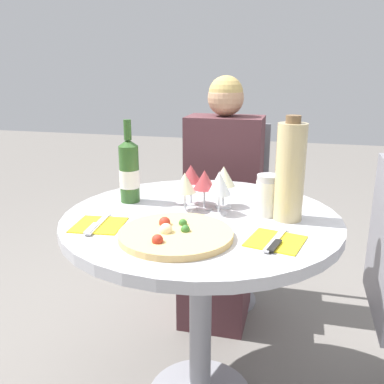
% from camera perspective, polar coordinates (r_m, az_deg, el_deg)
% --- Properties ---
extents(dining_table, '(0.93, 0.93, 0.75)m').
position_cam_1_polar(dining_table, '(1.49, 1.19, -7.74)').
color(dining_table, gray).
rests_on(dining_table, ground_plane).
extents(chair_behind_diner, '(0.41, 0.41, 0.94)m').
position_cam_1_polar(chair_behind_diner, '(2.30, 4.48, -3.17)').
color(chair_behind_diner, slate).
rests_on(chair_behind_diner, ground_plane).
extents(seated_diner, '(0.37, 0.45, 1.19)m').
position_cam_1_polar(seated_diner, '(2.13, 3.80, -2.94)').
color(seated_diner, '#512D33').
rests_on(seated_diner, ground_plane).
extents(pizza_large, '(0.34, 0.34, 0.05)m').
position_cam_1_polar(pizza_large, '(1.26, -2.27, -5.62)').
color(pizza_large, '#DBB26B').
rests_on(pizza_large, dining_table).
extents(wine_bottle, '(0.07, 0.07, 0.30)m').
position_cam_1_polar(wine_bottle, '(1.57, -8.37, 2.77)').
color(wine_bottle, '#2D5623').
rests_on(wine_bottle, dining_table).
extents(tall_carafe, '(0.09, 0.09, 0.34)m').
position_cam_1_polar(tall_carafe, '(1.40, 12.93, 2.67)').
color(tall_carafe, tan).
rests_on(tall_carafe, dining_table).
extents(sugar_shaker, '(0.08, 0.08, 0.14)m').
position_cam_1_polar(sugar_shaker, '(1.44, 10.02, -0.46)').
color(sugar_shaker, silver).
rests_on(sugar_shaker, dining_table).
extents(wine_glass_front_left, '(0.08, 0.08, 0.14)m').
position_cam_1_polar(wine_glass_front_left, '(1.46, -0.97, 1.13)').
color(wine_glass_front_left, silver).
rests_on(wine_glass_front_left, dining_table).
extents(wine_glass_back_right, '(0.08, 0.08, 0.15)m').
position_cam_1_polar(wine_glass_back_right, '(1.51, 4.24, 2.02)').
color(wine_glass_back_right, silver).
rests_on(wine_glass_back_right, dining_table).
extents(wine_glass_back_left, '(0.08, 0.08, 0.14)m').
position_cam_1_polar(wine_glass_back_left, '(1.53, -0.15, 2.35)').
color(wine_glass_back_left, silver).
rests_on(wine_glass_back_left, dining_table).
extents(wine_glass_center, '(0.08, 0.08, 0.14)m').
position_cam_1_polar(wine_glass_center, '(1.48, 1.68, 1.53)').
color(wine_glass_center, silver).
rests_on(wine_glass_center, dining_table).
extents(wine_glass_front_right, '(0.08, 0.08, 0.15)m').
position_cam_1_polar(wine_glass_front_right, '(1.43, 3.64, 1.12)').
color(wine_glass_front_right, silver).
rests_on(wine_glass_front_right, dining_table).
extents(place_setting_left, '(0.17, 0.19, 0.01)m').
position_cam_1_polar(place_setting_left, '(1.38, -12.39, -4.31)').
color(place_setting_left, yellow).
rests_on(place_setting_left, dining_table).
extents(place_setting_right, '(0.18, 0.19, 0.01)m').
position_cam_1_polar(place_setting_right, '(1.25, 11.07, -6.45)').
color(place_setting_right, yellow).
rests_on(place_setting_right, dining_table).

